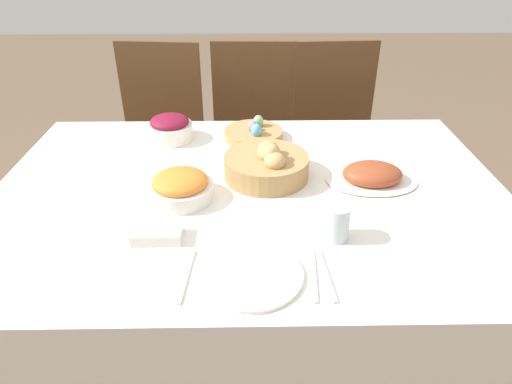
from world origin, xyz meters
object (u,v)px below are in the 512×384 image
Objects in this scene: beet_salad_bowl at (169,128)px; dinner_plate at (249,274)px; spoon at (325,274)px; fork at (186,276)px; chair_far_left at (159,140)px; knife at (313,274)px; carrot_bowl at (179,187)px; chair_far_right at (335,139)px; chair_far_center at (253,139)px; egg_basket at (253,133)px; drinking_cup at (335,222)px; butter_dish at (156,234)px; bread_basket at (266,165)px; ham_platter at (371,175)px.

dinner_plate is (0.31, -0.80, -0.04)m from beet_salad_bowl.
dinner_plate reaches higher than spoon.
dinner_plate is 1.33× the size of fork.
chair_far_left is 5.16× the size of knife.
carrot_bowl is at bearing 120.30° from dinner_plate.
beet_salad_bowl is at bearing -149.26° from chair_far_right.
spoon is (0.39, -0.36, -0.04)m from carrot_bowl.
chair_far_right and chair_far_center have the same top height.
chair_far_left is 4.36× the size of egg_basket.
egg_basket is 0.32m from beet_salad_bowl.
beet_salad_bowl is (0.15, -0.51, 0.28)m from chair_far_left.
drinking_cup is (-0.22, -1.16, 0.28)m from chair_far_right.
chair_far_left is 1.20m from butter_dish.
chair_far_left is 1.37m from fork.
egg_basket is at bearing 103.93° from knife.
butter_dish is (-0.48, 0.00, -0.03)m from drinking_cup.
drinking_cup reaches higher than dinner_plate.
knife is (-0.29, -1.31, 0.23)m from chair_far_right.
fork is 0.34m from spoon.
knife is 0.43m from butter_dish.
chair_far_left is 1.41m from dinner_plate.
spoon is (-0.26, -1.31, 0.23)m from chair_far_right.
bread_basket is at bearing 100.16° from spoon.
chair_far_right is at bearing 34.13° from beet_salad_bowl.
fork is at bearing -58.26° from butter_dish.
carrot_bowl is at bearing -77.89° from beet_salad_bowl.
spoon is (-0.22, -0.45, -0.02)m from ham_platter.
egg_basket is 0.77× the size of ham_platter.
bread_basket is at bearing -40.79° from beet_salad_bowl.
chair_far_center is 0.97m from ham_platter.
drinking_cup is at bearing -103.92° from chair_far_right.
chair_far_center is at bearing 100.19° from drinking_cup.
egg_basket is at bearing -133.37° from chair_far_right.
chair_far_center reaches higher than spoon.
spoon is at bearing -78.35° from egg_basket.
chair_far_left reaches higher than egg_basket.
ham_platter is (0.86, -0.86, 0.26)m from chair_far_left.
carrot_bowl is (-0.23, -0.95, 0.27)m from chair_far_center.
chair_far_left is at bearing 133.28° from egg_basket.
chair_far_center is at bearing 76.33° from carrot_bowl.
carrot_bowl is at bearing -171.51° from ham_platter.
dinner_plate is at bearing -131.37° from ham_platter.
ham_platter is 0.52m from knife.
beet_salad_bowl is 0.86m from dinner_plate.
beet_salad_bowl is at bearing 117.02° from spoon.
egg_basket reaches higher than butter_dish.
chair_far_center is at bearing 89.79° from egg_basket.
chair_far_center is 1.33m from dinner_plate.
bread_basket is 2.10× the size of butter_dish.
butter_dish is (-0.43, 0.15, 0.01)m from spoon.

